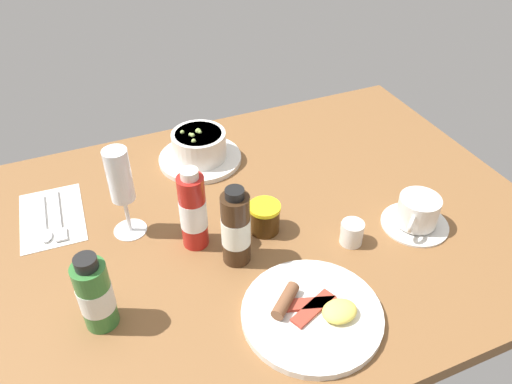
% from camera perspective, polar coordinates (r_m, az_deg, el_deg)
% --- Properties ---
extents(ground_plane, '(1.10, 0.84, 0.03)m').
position_cam_1_polar(ground_plane, '(1.05, 1.53, -3.65)').
color(ground_plane, brown).
extents(porridge_bowl, '(0.19, 0.19, 0.08)m').
position_cam_1_polar(porridge_bowl, '(1.19, -6.41, 4.98)').
color(porridge_bowl, silver).
rests_on(porridge_bowl, ground_plane).
extents(cutlery_setting, '(0.13, 0.20, 0.01)m').
position_cam_1_polar(cutlery_setting, '(1.12, -22.07, -2.70)').
color(cutlery_setting, silver).
rests_on(cutlery_setting, ground_plane).
extents(coffee_cup, '(0.13, 0.13, 0.07)m').
position_cam_1_polar(coffee_cup, '(1.05, 17.75, -2.29)').
color(coffee_cup, silver).
rests_on(coffee_cup, ground_plane).
extents(creamer_jug, '(0.05, 0.05, 0.05)m').
position_cam_1_polar(creamer_jug, '(0.99, 10.72, -4.51)').
color(creamer_jug, silver).
rests_on(creamer_jug, ground_plane).
extents(wine_glass, '(0.07, 0.07, 0.19)m').
position_cam_1_polar(wine_glass, '(0.97, -15.08, 1.24)').
color(wine_glass, white).
rests_on(wine_glass, ground_plane).
extents(jam_jar, '(0.06, 0.06, 0.06)m').
position_cam_1_polar(jam_jar, '(0.99, 0.97, -2.91)').
color(jam_jar, '#3D240B').
rests_on(jam_jar, ground_plane).
extents(sauce_bottle_green, '(0.06, 0.06, 0.15)m').
position_cam_1_polar(sauce_bottle_green, '(0.85, -17.69, -10.97)').
color(sauce_bottle_green, '#337233').
rests_on(sauce_bottle_green, ground_plane).
extents(sauce_bottle_brown, '(0.05, 0.05, 0.16)m').
position_cam_1_polar(sauce_bottle_brown, '(0.91, -2.29, -4.14)').
color(sauce_bottle_brown, '#382314').
rests_on(sauce_bottle_brown, ground_plane).
extents(sauce_bottle_red, '(0.05, 0.05, 0.17)m').
position_cam_1_polar(sauce_bottle_red, '(0.94, -7.11, -2.15)').
color(sauce_bottle_red, '#B21E19').
rests_on(sauce_bottle_red, ground_plane).
extents(breakfast_plate, '(0.24, 0.24, 0.04)m').
position_cam_1_polar(breakfast_plate, '(0.87, 6.44, -13.45)').
color(breakfast_plate, silver).
rests_on(breakfast_plate, ground_plane).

